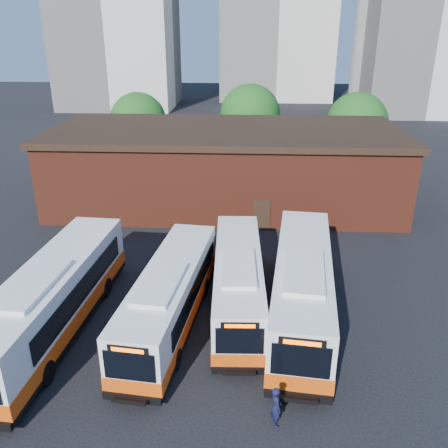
# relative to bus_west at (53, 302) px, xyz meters

# --- Properties ---
(ground) EXTENTS (220.00, 220.00, 0.00)m
(ground) POSITION_rel_bus_west_xyz_m (7.50, -0.77, -1.68)
(ground) COLOR black
(bus_west) EXTENTS (3.77, 13.75, 3.70)m
(bus_west) POSITION_rel_bus_west_xyz_m (0.00, 0.00, 0.00)
(bus_west) COLOR white
(bus_west) RESTS_ON ground
(bus_midwest) EXTENTS (3.79, 12.23, 3.29)m
(bus_midwest) POSITION_rel_bus_west_xyz_m (5.62, 0.89, -0.19)
(bus_midwest) COLOR white
(bus_midwest) RESTS_ON ground
(bus_mideast) EXTENTS (2.87, 11.92, 3.22)m
(bus_mideast) POSITION_rel_bus_west_xyz_m (9.01, 2.69, -0.22)
(bus_mideast) COLOR white
(bus_mideast) RESTS_ON ground
(bus_east) EXTENTS (4.18, 13.57, 3.65)m
(bus_east) POSITION_rel_bus_west_xyz_m (12.31, 1.92, -0.03)
(bus_east) COLOR white
(bus_east) RESTS_ON ground
(transit_worker) EXTENTS (0.59, 0.73, 1.74)m
(transit_worker) POSITION_rel_bus_west_xyz_m (10.66, -5.50, -0.81)
(transit_worker) COLOR black
(transit_worker) RESTS_ON ground
(depot_building) EXTENTS (28.60, 12.60, 6.40)m
(depot_building) POSITION_rel_bus_west_xyz_m (7.50, 19.23, 1.58)
(depot_building) COLOR maroon
(depot_building) RESTS_ON ground
(tree_west) EXTENTS (6.00, 6.00, 7.65)m
(tree_west) POSITION_rel_bus_west_xyz_m (-2.50, 31.23, 2.96)
(tree_west) COLOR #382314
(tree_west) RESTS_ON ground
(tree_mid) EXTENTS (6.56, 6.56, 8.36)m
(tree_mid) POSITION_rel_bus_west_xyz_m (9.50, 33.23, 3.40)
(tree_mid) COLOR #382314
(tree_mid) RESTS_ON ground
(tree_east) EXTENTS (6.24, 6.24, 7.96)m
(tree_east) POSITION_rel_bus_west_xyz_m (20.50, 30.23, 3.15)
(tree_east) COLOR #382314
(tree_east) RESTS_ON ground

